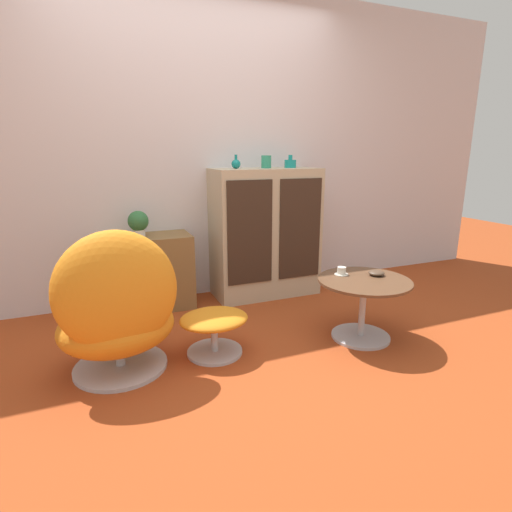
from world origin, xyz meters
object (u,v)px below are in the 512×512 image
sideboard (265,233)px  egg_chair (117,310)px  tv_console (149,273)px  vase_inner_right (290,163)px  potted_plant (138,222)px  ottoman (214,324)px  coffee_table (363,299)px  vase_leftmost (236,164)px  bowl (376,273)px  teacup (341,272)px  vase_inner_left (266,162)px

sideboard → egg_chair: size_ratio=1.27×
tv_console → vase_inner_right: (1.27, -0.03, 0.86)m
potted_plant → ottoman: bearing=-71.5°
coffee_table → vase_leftmost: vase_leftmost is taller
egg_chair → bowl: 1.73m
coffee_table → vase_inner_right: vase_inner_right is taller
bowl → vase_inner_right: bearing=98.0°
potted_plant → teacup: bearing=-38.2°
egg_chair → vase_leftmost: vase_leftmost is taller
sideboard → coffee_table: 1.16m
tv_console → ottoman: tv_console is taller
bowl → potted_plant: bearing=143.4°
egg_chair → bowl: (1.72, -0.11, 0.05)m
vase_inner_right → teacup: size_ratio=1.12×
coffee_table → vase_leftmost: bearing=115.3°
teacup → tv_console: bearing=140.7°
egg_chair → vase_inner_left: size_ratio=8.32×
egg_chair → vase_inner_right: vase_inner_right is taller
sideboard → ottoman: sideboard is taller
potted_plant → tv_console: bearing=-0.4°
sideboard → ottoman: size_ratio=2.57×
tv_console → vase_inner_left: vase_inner_left is taller
tv_console → egg_chair: (-0.30, -0.98, 0.09)m
tv_console → vase_inner_left: (1.04, -0.03, 0.88)m
bowl → egg_chair: bearing=176.3°
tv_console → coffee_table: bearing=-41.5°
sideboard → coffee_table: bearing=-77.0°
tv_console → vase_leftmost: bearing=-2.4°
egg_chair → coffee_table: bearing=-5.6°
tv_console → bowl: size_ratio=6.40×
tv_console → bowl: tv_console is taller
coffee_table → bowl: bowl is taller
egg_chair → teacup: (1.51, -0.01, 0.06)m
coffee_table → vase_inner_right: size_ratio=5.73×
egg_chair → vase_inner_left: (1.34, 0.95, 0.79)m
egg_chair → tv_console: bearing=72.8°
vase_inner_left → bowl: bearing=-70.2°
ottoman → vase_inner_right: (1.00, 0.93, 0.97)m
vase_leftmost → bowl: size_ratio=1.04×
ottoman → potted_plant: 1.14m
vase_inner_right → vase_leftmost: bearing=180.0°
vase_inner_left → egg_chair: bearing=-144.8°
tv_console → vase_leftmost: 1.16m
coffee_table → bowl: (0.13, 0.05, 0.16)m
sideboard → potted_plant: (-1.08, 0.04, 0.16)m
tv_console → vase_leftmost: (0.76, -0.03, 0.87)m
coffee_table → bowl: size_ratio=5.74×
vase_leftmost → vase_inner_right: vase_leftmost is taller
coffee_table → vase_inner_left: bearing=102.6°
vase_inner_left → potted_plant: 1.18m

